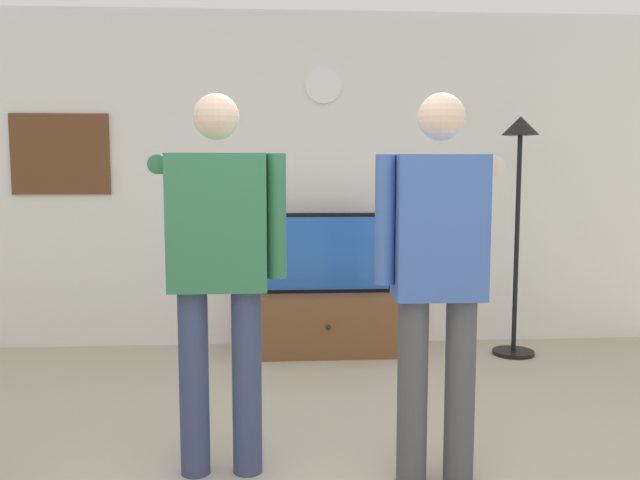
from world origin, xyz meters
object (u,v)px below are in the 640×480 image
(tv_stand, at_px, (326,323))
(floor_lamp, at_px, (519,186))
(person_standing_nearer_lamp, at_px, (219,260))
(wall_clock, at_px, (323,85))
(television, at_px, (325,253))
(person_standing_nearer_couch, at_px, (438,266))
(framed_picture, at_px, (61,154))

(tv_stand, distance_m, floor_lamp, 1.83)
(floor_lamp, distance_m, person_standing_nearer_lamp, 2.85)
(wall_clock, height_order, person_standing_nearer_lamp, wall_clock)
(person_standing_nearer_lamp, bearing_deg, wall_clock, 74.49)
(television, relative_size, wall_clock, 3.69)
(floor_lamp, height_order, person_standing_nearer_lamp, floor_lamp)
(tv_stand, bearing_deg, person_standing_nearer_couch, -80.85)
(person_standing_nearer_lamp, relative_size, person_standing_nearer_couch, 1.00)
(tv_stand, bearing_deg, framed_picture, 171.95)
(tv_stand, bearing_deg, television, 90.00)
(floor_lamp, height_order, person_standing_nearer_couch, floor_lamp)
(person_standing_nearer_couch, bearing_deg, wall_clock, 98.10)
(framed_picture, height_order, person_standing_nearer_lamp, framed_picture)
(television, height_order, framed_picture, framed_picture)
(television, relative_size, floor_lamp, 0.58)
(tv_stand, xyz_separation_m, wall_clock, (0.00, 0.29, 1.88))
(television, bearing_deg, wall_clock, 90.00)
(person_standing_nearer_couch, bearing_deg, tv_stand, 99.15)
(tv_stand, distance_m, person_standing_nearer_couch, 2.36)
(television, distance_m, framed_picture, 2.24)
(television, height_order, person_standing_nearer_lamp, person_standing_nearer_lamp)
(television, bearing_deg, person_standing_nearer_lamp, -107.21)
(wall_clock, bearing_deg, floor_lamp, -16.74)
(person_standing_nearer_lamp, bearing_deg, floor_lamp, 41.92)
(television, height_order, person_standing_nearer_couch, person_standing_nearer_couch)
(wall_clock, bearing_deg, framed_picture, 179.86)
(tv_stand, bearing_deg, floor_lamp, -5.86)
(wall_clock, distance_m, framed_picture, 2.16)
(framed_picture, height_order, floor_lamp, framed_picture)
(floor_lamp, bearing_deg, tv_stand, 174.14)
(floor_lamp, bearing_deg, person_standing_nearer_lamp, -138.08)
(person_standing_nearer_couch, bearing_deg, floor_lamp, 61.51)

